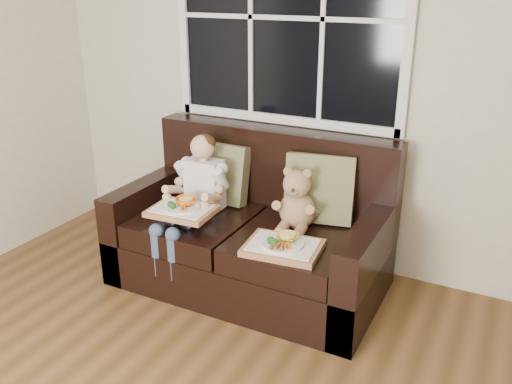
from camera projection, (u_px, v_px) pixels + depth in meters
The scene contains 9 objects.
room_walls at pixel (17, 117), 1.20m from camera, with size 4.52×5.02×2.71m.
window_back at pixel (287, 18), 3.43m from camera, with size 1.62×0.04×1.37m.
loveseat at pixel (253, 237), 3.54m from camera, with size 1.70×0.92×0.96m.
pillow_left at pixel (220, 173), 3.68m from camera, with size 0.40×0.19×0.41m.
pillow_right at pixel (320, 189), 3.37m from camera, with size 0.46×0.28×0.44m.
child at pixel (197, 189), 3.47m from camera, with size 0.35×0.58×0.79m.
teddy_bear at pixel (297, 203), 3.29m from camera, with size 0.25×0.31×0.40m.
tray_left at pixel (182, 209), 3.30m from camera, with size 0.40×0.32×0.09m.
tray_right at pixel (283, 246), 3.04m from camera, with size 0.45×0.37×0.10m.
Camera 1 is at (1.01, -0.81, 1.88)m, focal length 38.00 mm.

